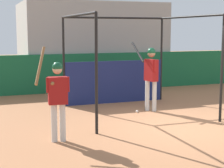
# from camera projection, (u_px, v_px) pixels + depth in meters

# --- Properties ---
(ground_plane) EXTENTS (60.00, 60.00, 0.00)m
(ground_plane) POSITION_uv_depth(u_px,v_px,m) (185.00, 127.00, 9.28)
(ground_plane) COLOR #9E6642
(outfield_wall) EXTENTS (24.00, 0.12, 1.48)m
(outfield_wall) POSITION_uv_depth(u_px,v_px,m) (105.00, 72.00, 14.93)
(outfield_wall) COLOR #196038
(outfield_wall) RESTS_ON ground
(bleacher_section) EXTENTS (5.95, 4.00, 3.56)m
(bleacher_section) POSITION_uv_depth(u_px,v_px,m) (90.00, 44.00, 16.70)
(bleacher_section) COLOR #9E9E99
(bleacher_section) RESTS_ON ground
(batting_cage) EXTENTS (3.47, 3.46, 2.81)m
(batting_cage) POSITION_uv_depth(u_px,v_px,m) (121.00, 68.00, 11.69)
(batting_cage) COLOR black
(batting_cage) RESTS_ON ground
(player_batter) EXTENTS (0.56, 0.83, 2.03)m
(player_batter) POSITION_uv_depth(u_px,v_px,m) (151.00, 72.00, 11.00)
(player_batter) COLOR silver
(player_batter) RESTS_ON ground
(player_waiting) EXTENTS (0.77, 0.52, 2.05)m
(player_waiting) POSITION_uv_depth(u_px,v_px,m) (57.00, 94.00, 7.95)
(player_waiting) COLOR silver
(player_waiting) RESTS_ON ground
(baseball) EXTENTS (0.07, 0.07, 0.07)m
(baseball) POSITION_uv_depth(u_px,v_px,m) (137.00, 111.00, 10.91)
(baseball) COLOR white
(baseball) RESTS_ON ground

